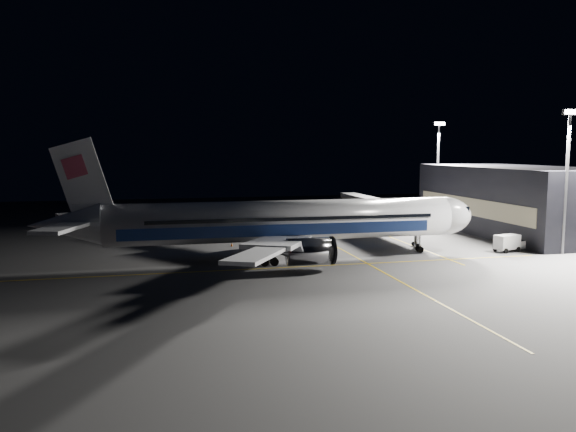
# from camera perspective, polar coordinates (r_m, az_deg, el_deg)

# --- Properties ---
(ground) EXTENTS (200.00, 200.00, 0.00)m
(ground) POSITION_cam_1_polar(r_m,az_deg,el_deg) (78.32, -0.40, -4.32)
(ground) COLOR #4C4C4F
(ground) RESTS_ON ground
(guide_line_main) EXTENTS (0.25, 80.00, 0.01)m
(guide_line_main) POSITION_cam_1_polar(r_m,az_deg,el_deg) (81.06, 6.53, -3.98)
(guide_line_main) COLOR gold
(guide_line_main) RESTS_ON ground
(guide_line_cross) EXTENTS (70.00, 0.25, 0.01)m
(guide_line_cross) POSITION_cam_1_polar(r_m,az_deg,el_deg) (72.60, 0.64, -5.21)
(guide_line_cross) COLOR gold
(guide_line_cross) RESTS_ON ground
(guide_line_side) EXTENTS (0.25, 40.00, 0.01)m
(guide_line_side) POSITION_cam_1_polar(r_m,az_deg,el_deg) (94.65, 11.36, -2.51)
(guide_line_side) COLOR gold
(guide_line_side) RESTS_ON ground
(airliner) EXTENTS (61.48, 54.22, 16.64)m
(airliner) POSITION_cam_1_polar(r_m,az_deg,el_deg) (77.26, -1.18, -0.59)
(airliner) COLOR silver
(airliner) RESTS_ON ground
(terminal) EXTENTS (18.12, 40.00, 12.00)m
(terminal) POSITION_cam_1_polar(r_m,az_deg,el_deg) (109.30, 22.08, 1.53)
(terminal) COLOR black
(terminal) RESTS_ON ground
(jet_bridge) EXTENTS (3.60, 34.40, 6.30)m
(jet_bridge) POSITION_cam_1_polar(r_m,az_deg,el_deg) (101.36, 9.54, 0.76)
(jet_bridge) COLOR #B2B2B7
(jet_bridge) RESTS_ON ground
(floodlight_mast_north) EXTENTS (2.40, 0.68, 20.70)m
(floodlight_mast_north) POSITION_cam_1_polar(r_m,az_deg,el_deg) (121.15, 14.98, 5.29)
(floodlight_mast_north) COLOR #59595E
(floodlight_mast_north) RESTS_ON ground
(floodlight_mast_south) EXTENTS (2.40, 0.67, 20.70)m
(floodlight_mast_south) POSITION_cam_1_polar(r_m,az_deg,el_deg) (89.41, 26.50, 4.34)
(floodlight_mast_south) COLOR #59595E
(floodlight_mast_south) RESTS_ON ground
(service_truck) EXTENTS (5.22, 3.19, 2.50)m
(service_truck) POSITION_cam_1_polar(r_m,az_deg,el_deg) (89.57, 21.55, -2.52)
(service_truck) COLOR silver
(service_truck) RESTS_ON ground
(baggage_tug) EXTENTS (2.92, 2.64, 1.74)m
(baggage_tug) POSITION_cam_1_polar(r_m,az_deg,el_deg) (97.99, -1.93, -1.59)
(baggage_tug) COLOR black
(baggage_tug) RESTS_ON ground
(safety_cone_a) EXTENTS (0.36, 0.36, 0.55)m
(safety_cone_a) POSITION_cam_1_polar(r_m,az_deg,el_deg) (88.24, -5.74, -2.91)
(safety_cone_a) COLOR orange
(safety_cone_a) RESTS_ON ground
(safety_cone_b) EXTENTS (0.37, 0.37, 0.56)m
(safety_cone_b) POSITION_cam_1_polar(r_m,az_deg,el_deg) (89.54, -2.56, -2.73)
(safety_cone_b) COLOR orange
(safety_cone_b) RESTS_ON ground
(safety_cone_c) EXTENTS (0.41, 0.41, 0.62)m
(safety_cone_c) POSITION_cam_1_polar(r_m,az_deg,el_deg) (82.10, -1.25, -3.58)
(safety_cone_c) COLOR orange
(safety_cone_c) RESTS_ON ground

